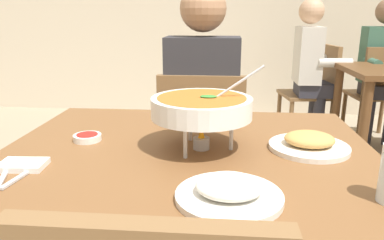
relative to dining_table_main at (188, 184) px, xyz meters
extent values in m
cube|color=brown|center=(0.00, 0.00, 0.10)|extent=(1.13, 0.94, 0.04)
cylinder|color=brown|center=(-0.51, 0.41, -0.29)|extent=(0.07, 0.07, 0.74)
cylinder|color=brown|center=(0.51, 0.41, -0.29)|extent=(0.07, 0.07, 0.74)
cube|color=brown|center=(0.00, 0.85, -0.22)|extent=(0.44, 0.44, 0.03)
cube|color=brown|center=(0.00, 0.65, 0.02)|extent=(0.42, 0.04, 0.45)
cylinder|color=brown|center=(0.19, 1.04, -0.45)|extent=(0.04, 0.04, 0.42)
cylinder|color=brown|center=(-0.19, 1.04, -0.45)|extent=(0.04, 0.04, 0.42)
cylinder|color=brown|center=(0.19, 0.66, -0.45)|extent=(0.04, 0.04, 0.42)
cylinder|color=brown|center=(-0.19, 0.66, -0.45)|extent=(0.04, 0.04, 0.42)
cylinder|color=#2D2D38|center=(0.10, 0.87, -0.43)|extent=(0.10, 0.10, 0.45)
cylinder|color=#2D2D38|center=(-0.10, 0.87, -0.43)|extent=(0.10, 0.10, 0.45)
cube|color=#2D2D38|center=(0.00, 0.83, -0.15)|extent=(0.32, 0.32, 0.12)
cube|color=#2D2D33|center=(0.00, 0.75, 0.16)|extent=(0.36, 0.20, 0.50)
sphere|color=#A57756|center=(0.00, 0.75, 0.54)|extent=(0.22, 0.22, 0.22)
cylinder|color=#2D2D33|center=(0.16, 0.95, 0.11)|extent=(0.08, 0.28, 0.08)
cylinder|color=#2D2D33|center=(-0.16, 0.95, 0.11)|extent=(0.08, 0.28, 0.08)
cylinder|color=silver|center=(0.13, 0.01, 0.17)|extent=(0.01, 0.01, 0.10)
cylinder|color=silver|center=(0.00, 0.08, 0.17)|extent=(0.01, 0.01, 0.10)
cylinder|color=silver|center=(0.00, -0.07, 0.17)|extent=(0.01, 0.01, 0.10)
torus|color=silver|center=(0.04, 0.01, 0.22)|extent=(0.21, 0.21, 0.01)
cylinder|color=#B2B2B7|center=(0.04, 0.01, 0.14)|extent=(0.05, 0.05, 0.04)
cone|color=orange|center=(0.04, 0.01, 0.17)|extent=(0.02, 0.02, 0.04)
cylinder|color=white|center=(0.04, 0.01, 0.25)|extent=(0.30, 0.30, 0.06)
cylinder|color=#AD6023|center=(0.04, 0.01, 0.27)|extent=(0.26, 0.26, 0.01)
ellipsoid|color=#388433|center=(0.06, 0.01, 0.28)|extent=(0.05, 0.03, 0.01)
cylinder|color=silver|center=(0.13, 0.03, 0.31)|extent=(0.18, 0.01, 0.13)
cylinder|color=white|center=(0.12, -0.31, 0.13)|extent=(0.24, 0.24, 0.01)
ellipsoid|color=white|center=(0.12, -0.31, 0.15)|extent=(0.15, 0.13, 0.04)
cylinder|color=white|center=(0.37, 0.03, 0.13)|extent=(0.24, 0.24, 0.01)
ellipsoid|color=tan|center=(0.37, 0.03, 0.15)|extent=(0.15, 0.13, 0.04)
cylinder|color=white|center=(-0.33, 0.05, 0.13)|extent=(0.09, 0.09, 0.02)
cylinder|color=maroon|center=(-0.33, 0.05, 0.14)|extent=(0.07, 0.07, 0.01)
cube|color=white|center=(-0.43, -0.18, 0.13)|extent=(0.12, 0.09, 0.02)
cube|color=silver|center=(-0.45, -0.23, 0.12)|extent=(0.07, 0.16, 0.01)
cube|color=silver|center=(-0.40, -0.23, 0.12)|extent=(0.03, 0.17, 0.01)
cylinder|color=brown|center=(1.10, 1.56, -0.29)|extent=(0.07, 0.07, 0.74)
cylinder|color=brown|center=(1.10, 2.24, -0.29)|extent=(0.07, 0.07, 0.74)
cube|color=brown|center=(1.53, 2.53, -0.22)|extent=(0.47, 0.47, 0.03)
cylinder|color=brown|center=(1.70, 2.74, -0.45)|extent=(0.04, 0.04, 0.42)
cylinder|color=brown|center=(1.32, 2.71, -0.45)|extent=(0.04, 0.04, 0.42)
cylinder|color=brown|center=(1.35, 2.33, -0.45)|extent=(0.04, 0.04, 0.42)
cube|color=brown|center=(0.88, 2.50, -0.22)|extent=(0.50, 0.50, 0.03)
cube|color=brown|center=(1.08, 2.53, 0.02)|extent=(0.10, 0.42, 0.45)
cylinder|color=brown|center=(0.67, 2.66, -0.45)|extent=(0.04, 0.04, 0.42)
cylinder|color=brown|center=(0.73, 2.28, -0.45)|extent=(0.04, 0.04, 0.42)
cylinder|color=brown|center=(1.04, 2.71, -0.45)|extent=(0.04, 0.04, 0.42)
cylinder|color=brown|center=(1.10, 2.34, -0.45)|extent=(0.04, 0.04, 0.42)
cylinder|color=#2D2D38|center=(1.44, 2.36, -0.43)|extent=(0.10, 0.10, 0.45)
cube|color=#2D2D38|center=(1.54, 2.40, -0.15)|extent=(0.32, 0.32, 0.12)
cube|color=#3D6B56|center=(1.54, 2.48, 0.16)|extent=(0.36, 0.20, 0.50)
cylinder|color=#3D6B56|center=(1.38, 2.28, 0.11)|extent=(0.08, 0.28, 0.08)
cylinder|color=#2D2D38|center=(0.98, 2.31, -0.43)|extent=(0.10, 0.10, 0.45)
cylinder|color=#2D2D38|center=(0.98, 2.51, -0.43)|extent=(0.10, 0.10, 0.45)
cube|color=#2D2D38|center=(0.94, 2.41, -0.15)|extent=(0.32, 0.32, 0.12)
cube|color=beige|center=(0.86, 2.41, 0.16)|extent=(0.20, 0.36, 0.50)
sphere|color=tan|center=(0.86, 2.41, 0.54)|extent=(0.22, 0.22, 0.22)
cylinder|color=beige|center=(1.06, 2.25, 0.11)|extent=(0.28, 0.08, 0.08)
cylinder|color=beige|center=(1.06, 2.57, 0.11)|extent=(0.28, 0.08, 0.08)
camera|label=1|loc=(0.10, -1.06, 0.51)|focal=34.86mm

